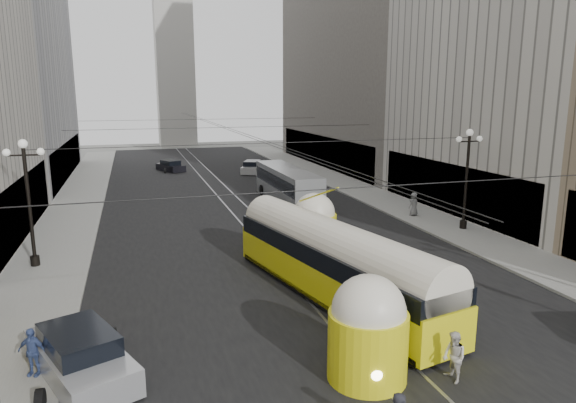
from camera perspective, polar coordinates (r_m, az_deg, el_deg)
road at (r=43.43m, az=-6.56°, el=0.30°), size 20.00×85.00×0.02m
sidewalk_left at (r=46.40m, az=-22.10°, el=0.34°), size 4.00×72.00×0.15m
sidewalk_right at (r=50.16m, az=6.30°, el=1.95°), size 4.00×72.00×0.15m
rail_left at (r=43.31m, az=-7.53°, el=0.24°), size 0.12×85.00×0.04m
rail_right at (r=43.57m, az=-5.59°, el=0.36°), size 0.12×85.00×0.04m
building_right_far at (r=64.12m, az=9.14°, el=18.59°), size 12.60×32.60×32.60m
distant_tower at (r=89.92m, az=-12.54°, el=15.63°), size 6.00×6.00×31.36m
lamppost_left_mid at (r=28.27m, az=-26.90°, el=0.57°), size 1.86×0.44×6.37m
lamppost_right_mid at (r=34.36m, az=19.26°, el=2.99°), size 1.86×0.44×6.37m
catenary at (r=41.68m, az=-6.33°, el=7.99°), size 25.00×72.00×0.23m
streetcar at (r=22.18m, az=5.06°, el=-6.56°), size 5.29×15.24×3.40m
city_bus at (r=41.17m, az=-0.08°, el=1.93°), size 2.61×11.11×2.82m
sedan_silver at (r=17.80m, az=-22.10°, el=-15.59°), size 3.80×5.34×1.56m
sedan_white_far at (r=57.39m, az=-4.00°, el=3.80°), size 3.38×4.71×1.38m
sedan_dark_far at (r=60.04m, az=-12.91°, el=3.84°), size 3.19×4.34×1.27m
pedestrian_crossing_b at (r=17.09m, az=17.96°, el=-16.13°), size 0.61×0.78×1.60m
pedestrian_sidewalk_right at (r=37.54m, az=13.80°, el=-0.27°), size 0.93×0.75×1.66m
pedestrian_sidewalk_left at (r=18.14m, az=-26.57°, el=-14.70°), size 1.03×0.83×1.54m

